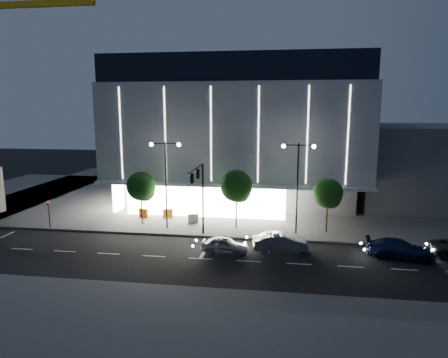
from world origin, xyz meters
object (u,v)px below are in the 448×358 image
object	(u,v)px
barrier_b	(193,219)
barrier_c	(168,214)
tree_right	(328,195)
car_third	(400,249)
tree_mid	(237,188)
car_second	(280,242)
street_lamp_east	(298,175)
traffic_mast	(200,187)
barrier_a	(143,213)
ped_signal_far	(49,211)
car_lead	(225,245)
street_lamp_west	(166,172)
tree_left	(141,188)

from	to	relation	value
barrier_b	barrier_c	bearing A→B (deg)	133.69
tree_right	car_third	bearing A→B (deg)	-48.80
tree_mid	car_second	size ratio (longest dim) A/B	1.29
street_lamp_east	car_third	xyz separation A→B (m)	(8.27, -4.98, -5.18)
tree_right	barrier_c	xyz separation A→B (m)	(-17.00, 2.62, -3.23)
traffic_mast	barrier_a	distance (m)	10.78
ped_signal_far	barrier_b	distance (m)	14.75
tree_right	barrier_b	size ratio (longest dim) A/B	5.01
car_third	barrier_a	xyz separation A→B (m)	(-25.00, 8.42, -0.12)
barrier_a	street_lamp_east	bearing A→B (deg)	4.11
ped_signal_far	barrier_c	bearing A→B (deg)	24.99
ped_signal_far	traffic_mast	bearing A→B (deg)	-4.15
car_lead	car_second	xyz separation A→B (m)	(4.69, 1.19, 0.09)
traffic_mast	street_lamp_east	distance (m)	9.43
barrier_a	barrier_c	world-z (taller)	same
street_lamp_east	barrier_c	distance (m)	15.38
street_lamp_west	tree_mid	world-z (taller)	street_lamp_west
traffic_mast	tree_left	distance (m)	7.95
traffic_mast	ped_signal_far	bearing A→B (deg)	175.85
tree_left	car_third	distance (m)	25.19
tree_left	barrier_c	xyz separation A→B (m)	(2.00, 2.62, -3.38)
street_lamp_east	car_lead	xyz separation A→B (m)	(-6.19, -5.90, -5.27)
ped_signal_far	barrier_c	size ratio (longest dim) A/B	2.73
car_third	barrier_c	world-z (taller)	car_third
tree_mid	tree_right	xyz separation A→B (m)	(9.00, -0.00, -0.45)
ped_signal_far	tree_mid	distance (m)	19.35
street_lamp_east	barrier_a	size ratio (longest dim) A/B	8.18
car_third	barrier_c	size ratio (longest dim) A/B	4.84
barrier_c	traffic_mast	bearing A→B (deg)	-76.69
tree_mid	car_second	xyz separation A→B (m)	(4.47, -5.73, -3.55)
ped_signal_far	car_second	distance (m)	23.74
car_second	traffic_mast	bearing A→B (deg)	67.21
tree_mid	tree_right	distance (m)	9.01
street_lamp_west	barrier_a	bearing A→B (deg)	137.24
tree_mid	car_third	distance (m)	15.86
street_lamp_east	car_second	world-z (taller)	street_lamp_east
tree_mid	car_lead	size ratio (longest dim) A/B	1.52
street_lamp_west	tree_mid	xyz separation A→B (m)	(7.03, 1.02, -1.62)
car_second	barrier_c	size ratio (longest dim) A/B	4.32
traffic_mast	barrier_a	bearing A→B (deg)	141.67
barrier_c	tree_left	bearing A→B (deg)	-152.36
traffic_mast	street_lamp_east	size ratio (longest dim) A/B	0.79
traffic_mast	barrier_a	size ratio (longest dim) A/B	6.43
barrier_a	barrier_c	bearing A→B (deg)	19.75
traffic_mast	car_second	size ratio (longest dim) A/B	1.49
ped_signal_far	car_third	xyz separation A→B (m)	(33.27, -3.47, -1.11)
car_third	car_lead	bearing A→B (deg)	100.52
barrier_a	barrier_b	world-z (taller)	same
tree_right	barrier_b	world-z (taller)	tree_right
car_lead	barrier_c	bearing A→B (deg)	44.33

